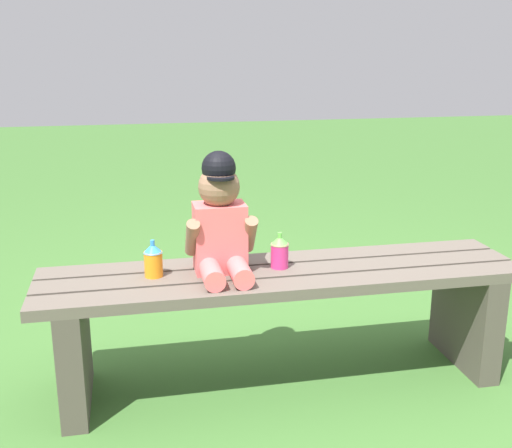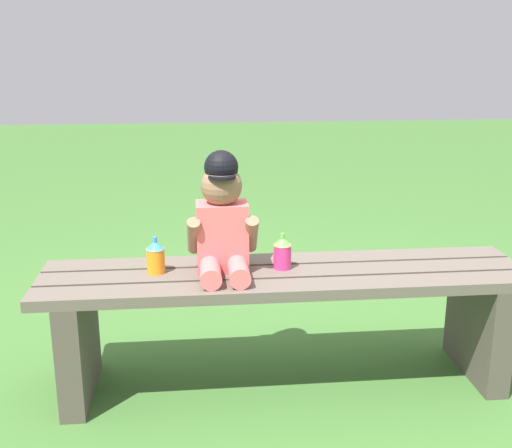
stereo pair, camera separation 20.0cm
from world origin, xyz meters
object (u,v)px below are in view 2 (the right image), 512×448
sippy_cup_right (282,252)px  sippy_cup_left (156,256)px  park_bench (285,306)px  child_figure (222,220)px

sippy_cup_right → sippy_cup_left: bearing=180.0°
park_bench → sippy_cup_right: (-0.01, 0.02, 0.19)m
park_bench → sippy_cup_left: sippy_cup_left is taller
child_figure → sippy_cup_left: 0.25m
sippy_cup_left → child_figure: bearing=-1.2°
child_figure → sippy_cup_right: 0.23m
park_bench → sippy_cup_right: sippy_cup_right is taller
park_bench → sippy_cup_left: 0.47m
child_figure → sippy_cup_right: size_ratio=3.26×
park_bench → sippy_cup_right: bearing=105.7°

